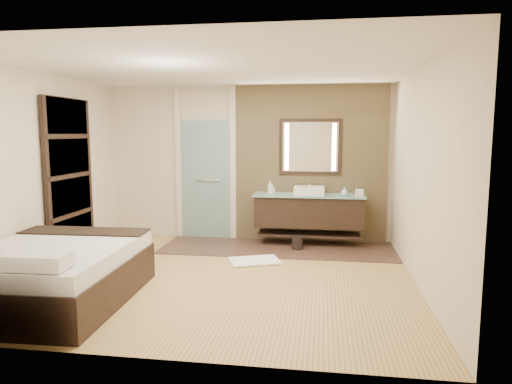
% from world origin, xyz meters
% --- Properties ---
extents(floor, '(5.00, 5.00, 0.00)m').
position_xyz_m(floor, '(0.00, 0.00, 0.00)').
color(floor, olive).
rests_on(floor, ground).
extents(tile_strip, '(3.80, 1.30, 0.01)m').
position_xyz_m(tile_strip, '(0.60, 1.60, 0.01)').
color(tile_strip, '#39251F').
rests_on(tile_strip, floor).
extents(stone_wall, '(2.60, 0.08, 2.70)m').
position_xyz_m(stone_wall, '(1.10, 2.21, 1.35)').
color(stone_wall, tan).
rests_on(stone_wall, floor).
extents(vanity, '(1.85, 0.55, 0.88)m').
position_xyz_m(vanity, '(1.10, 1.92, 0.58)').
color(vanity, black).
rests_on(vanity, stone_wall).
extents(mirror_unit, '(1.06, 0.04, 0.96)m').
position_xyz_m(mirror_unit, '(1.10, 2.16, 1.65)').
color(mirror_unit, black).
rests_on(mirror_unit, stone_wall).
extents(frosted_door, '(1.10, 0.12, 2.70)m').
position_xyz_m(frosted_door, '(-0.75, 2.20, 1.14)').
color(frosted_door, silver).
rests_on(frosted_door, floor).
extents(shoji_partition, '(0.06, 1.20, 2.40)m').
position_xyz_m(shoji_partition, '(-2.43, 0.60, 1.21)').
color(shoji_partition, black).
rests_on(shoji_partition, floor).
extents(bed, '(1.70, 2.10, 0.79)m').
position_xyz_m(bed, '(-1.65, -1.16, 0.33)').
color(bed, black).
rests_on(bed, floor).
extents(bath_mat, '(0.85, 0.73, 0.02)m').
position_xyz_m(bath_mat, '(0.35, 0.75, 0.02)').
color(bath_mat, white).
rests_on(bath_mat, floor).
extents(waste_bin, '(0.22, 0.22, 0.23)m').
position_xyz_m(waste_bin, '(0.93, 1.55, 0.11)').
color(waste_bin, black).
rests_on(waste_bin, floor).
extents(tissue_box, '(0.13, 0.13, 0.10)m').
position_xyz_m(tissue_box, '(1.92, 1.87, 0.92)').
color(tissue_box, silver).
rests_on(tissue_box, vanity).
extents(soap_bottle_a, '(0.09, 0.09, 0.24)m').
position_xyz_m(soap_bottle_a, '(0.45, 1.82, 0.98)').
color(soap_bottle_a, silver).
rests_on(soap_bottle_a, vanity).
extents(soap_bottle_b, '(0.09, 0.09, 0.16)m').
position_xyz_m(soap_bottle_b, '(0.48, 1.92, 0.94)').
color(soap_bottle_b, '#B2B2B2').
rests_on(soap_bottle_b, vanity).
extents(soap_bottle_c, '(0.11, 0.11, 0.14)m').
position_xyz_m(soap_bottle_c, '(1.68, 1.81, 0.94)').
color(soap_bottle_c, '#ACD8D6').
rests_on(soap_bottle_c, vanity).
extents(cup, '(0.14, 0.14, 0.09)m').
position_xyz_m(cup, '(1.92, 1.96, 0.91)').
color(cup, white).
rests_on(cup, vanity).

